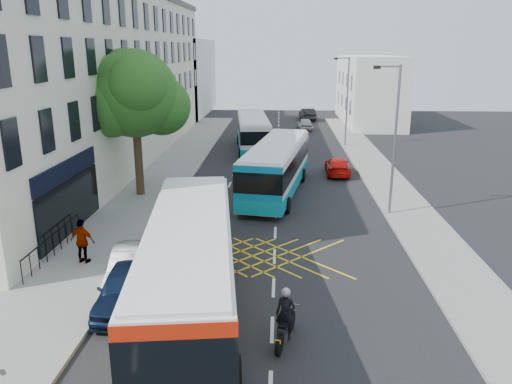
# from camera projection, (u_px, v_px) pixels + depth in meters

# --- Properties ---
(ground) EXTENTS (120.00, 120.00, 0.00)m
(ground) POSITION_uv_depth(u_px,v_px,m) (272.00, 330.00, 16.51)
(ground) COLOR black
(ground) RESTS_ON ground
(pavement_left) EXTENTS (5.00, 70.00, 0.15)m
(pavement_left) POSITION_uv_depth(u_px,v_px,m) (141.00, 195.00, 31.27)
(pavement_left) COLOR gray
(pavement_left) RESTS_ON ground
(pavement_right) EXTENTS (3.00, 70.00, 0.15)m
(pavement_right) POSITION_uv_depth(u_px,v_px,m) (399.00, 199.00, 30.53)
(pavement_right) COLOR gray
(pavement_right) RESTS_ON ground
(terrace_main) EXTENTS (8.30, 45.00, 13.50)m
(terrace_main) POSITION_uv_depth(u_px,v_px,m) (99.00, 77.00, 38.76)
(terrace_main) COLOR beige
(terrace_main) RESTS_ON ground
(terrace_far) EXTENTS (8.00, 20.00, 10.00)m
(terrace_far) POSITION_uv_depth(u_px,v_px,m) (178.00, 77.00, 68.51)
(terrace_far) COLOR silver
(terrace_far) RESTS_ON ground
(building_right) EXTENTS (6.00, 18.00, 8.00)m
(building_right) POSITION_uv_depth(u_px,v_px,m) (369.00, 90.00, 60.92)
(building_right) COLOR silver
(building_right) RESTS_ON ground
(street_tree) EXTENTS (6.30, 5.70, 8.80)m
(street_tree) POSITION_uv_depth(u_px,v_px,m) (134.00, 95.00, 29.50)
(street_tree) COLOR #382619
(street_tree) RESTS_ON pavement_left
(lamp_near) EXTENTS (1.45, 0.15, 8.00)m
(lamp_near) POSITION_uv_depth(u_px,v_px,m) (394.00, 133.00, 26.44)
(lamp_near) COLOR slate
(lamp_near) RESTS_ON pavement_right
(lamp_far) EXTENTS (1.45, 0.15, 8.00)m
(lamp_far) POSITION_uv_depth(u_px,v_px,m) (346.00, 97.00, 45.63)
(lamp_far) COLOR slate
(lamp_far) RESTS_ON pavement_right
(railings) EXTENTS (0.08, 5.60, 1.14)m
(railings) POSITION_uv_depth(u_px,v_px,m) (53.00, 244.00, 21.84)
(railings) COLOR black
(railings) RESTS_ON pavement_left
(bus_near) EXTENTS (4.31, 12.45, 3.43)m
(bus_near) POSITION_uv_depth(u_px,v_px,m) (190.00, 267.00, 16.94)
(bus_near) COLOR silver
(bus_near) RESTS_ON ground
(bus_mid) EXTENTS (4.53, 11.81, 3.24)m
(bus_mid) POSITION_uv_depth(u_px,v_px,m) (276.00, 167.00, 31.48)
(bus_mid) COLOR silver
(bus_mid) RESTS_ON ground
(bus_far) EXTENTS (3.68, 11.24, 3.10)m
(bus_far) POSITION_uv_depth(u_px,v_px,m) (253.00, 132.00, 44.74)
(bus_far) COLOR silver
(bus_far) RESTS_ON ground
(motorbike) EXTENTS (0.81, 2.09, 1.89)m
(motorbike) POSITION_uv_depth(u_px,v_px,m) (286.00, 317.00, 15.58)
(motorbike) COLOR black
(motorbike) RESTS_ON ground
(parked_car_blue) EXTENTS (1.98, 4.41, 1.47)m
(parked_car_blue) POSITION_uv_depth(u_px,v_px,m) (126.00, 287.00, 17.83)
(parked_car_blue) COLOR black
(parked_car_blue) RESTS_ON ground
(parked_car_silver) EXTENTS (1.89, 4.35, 1.39)m
(parked_car_silver) POSITION_uv_depth(u_px,v_px,m) (132.00, 266.00, 19.65)
(parked_car_silver) COLOR #95979C
(parked_car_silver) RESTS_ON ground
(red_hatchback) EXTENTS (1.86, 4.30, 1.23)m
(red_hatchback) POSITION_uv_depth(u_px,v_px,m) (338.00, 166.00, 36.57)
(red_hatchback) COLOR #BD0E08
(red_hatchback) RESTS_ON ground
(distant_car_grey) EXTENTS (2.15, 4.46, 1.22)m
(distant_car_grey) POSITION_uv_depth(u_px,v_px,m) (254.00, 129.00, 53.03)
(distant_car_grey) COLOR #414449
(distant_car_grey) RESTS_ON ground
(distant_car_silver) EXTENTS (1.84, 3.92, 1.30)m
(distant_car_silver) POSITION_uv_depth(u_px,v_px,m) (305.00, 124.00, 56.38)
(distant_car_silver) COLOR #B4B8BC
(distant_car_silver) RESTS_ON ground
(distant_car_dark) EXTENTS (2.11, 4.67, 1.49)m
(distant_car_dark) POSITION_uv_depth(u_px,v_px,m) (307.00, 114.00, 63.80)
(distant_car_dark) COLOR black
(distant_car_dark) RESTS_ON ground
(pedestrian_far) EXTENTS (1.21, 0.72, 1.94)m
(pedestrian_far) POSITION_uv_depth(u_px,v_px,m) (82.00, 241.00, 21.04)
(pedestrian_far) COLOR gray
(pedestrian_far) RESTS_ON pavement_left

